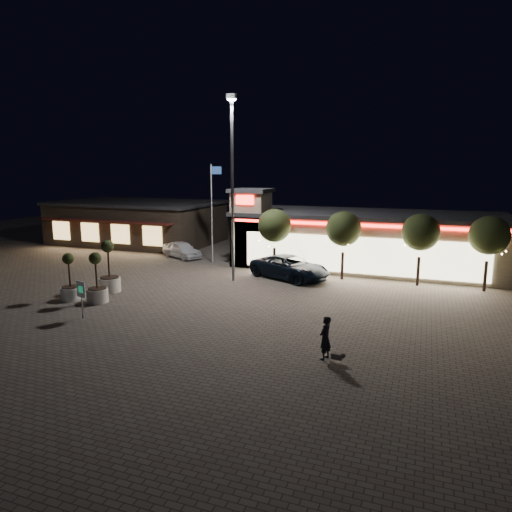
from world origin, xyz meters
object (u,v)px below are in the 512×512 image
at_px(pedestrian, 325,338).
at_px(valet_sign, 81,292).
at_px(white_sedan, 182,250).
at_px(planter_left, 109,276).
at_px(planter_mid, 70,286).
at_px(pickup_truck, 290,267).

bearing_deg(pedestrian, valet_sign, -75.96).
relative_size(white_sedan, planter_left, 1.28).
bearing_deg(planter_mid, pedestrian, -11.42).
bearing_deg(planter_left, pickup_truck, 37.21).
relative_size(pickup_truck, pedestrian, 3.22).
distance_m(planter_mid, valet_sign, 3.91).
height_order(planter_left, valet_sign, planter_left).
distance_m(white_sedan, pedestrian, 23.42).
height_order(white_sedan, planter_mid, planter_mid).
relative_size(pickup_truck, planter_mid, 2.08).
bearing_deg(pickup_truck, pedestrian, -135.05).
height_order(pickup_truck, white_sedan, pickup_truck).
height_order(pickup_truck, pedestrian, pedestrian).
xyz_separation_m(pickup_truck, pedestrian, (5.25, -12.85, 0.10)).
bearing_deg(white_sedan, valet_sign, -141.53).
bearing_deg(pickup_truck, valet_sign, 170.56).
bearing_deg(valet_sign, planter_left, 112.89).
xyz_separation_m(pedestrian, valet_sign, (-12.86, 0.74, 0.47)).
relative_size(pedestrian, valet_sign, 0.92).
bearing_deg(valet_sign, white_sedan, 101.60).
bearing_deg(pickup_truck, planter_mid, 154.99).
xyz_separation_m(white_sedan, planter_mid, (0.32, -13.72, 0.15)).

